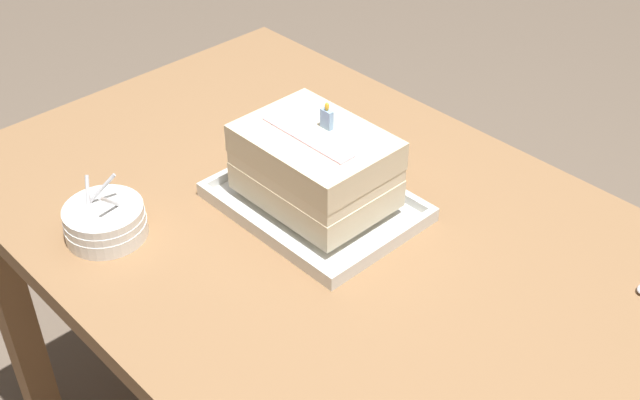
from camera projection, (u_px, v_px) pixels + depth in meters
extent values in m
cube|color=olive|center=(325.00, 231.00, 1.29)|extent=(1.22, 0.79, 0.04)
cube|color=olive|center=(19.00, 325.00, 1.66)|extent=(0.06, 0.06, 0.73)
cube|color=olive|center=(268.00, 191.00, 2.03)|extent=(0.06, 0.06, 0.73)
cube|color=silver|center=(315.00, 206.00, 1.31)|extent=(0.32, 0.24, 0.01)
cube|color=silver|center=(262.00, 230.00, 1.24)|extent=(0.32, 0.01, 0.02)
cube|color=silver|center=(364.00, 172.00, 1.36)|extent=(0.32, 0.01, 0.02)
cube|color=silver|center=(254.00, 161.00, 1.39)|extent=(0.01, 0.21, 0.02)
cube|color=silver|center=(385.00, 244.00, 1.21)|extent=(0.01, 0.21, 0.02)
cube|color=beige|center=(315.00, 184.00, 1.28)|extent=(0.23, 0.17, 0.05)
cube|color=beige|center=(315.00, 166.00, 1.26)|extent=(0.23, 0.17, 0.02)
cube|color=beige|center=(315.00, 147.00, 1.24)|extent=(0.23, 0.17, 0.05)
cube|color=beige|center=(309.00, 136.00, 1.22)|extent=(0.17, 0.03, 0.00)
cube|color=#8CB7EA|center=(327.00, 119.00, 1.23)|extent=(0.02, 0.01, 0.03)
ellipsoid|color=yellow|center=(327.00, 107.00, 1.22)|extent=(0.01, 0.01, 0.01)
cylinder|color=white|center=(107.00, 228.00, 1.25)|extent=(0.13, 0.13, 0.02)
cylinder|color=white|center=(105.00, 221.00, 1.24)|extent=(0.12, 0.12, 0.02)
cylinder|color=white|center=(104.00, 214.00, 1.23)|extent=(0.12, 0.12, 0.02)
cylinder|color=silver|center=(111.00, 202.00, 1.21)|extent=(0.03, 0.05, 0.05)
cylinder|color=silver|center=(100.00, 191.00, 1.23)|extent=(0.03, 0.05, 0.06)
cylinder|color=silver|center=(88.00, 200.00, 1.21)|extent=(0.04, 0.04, 0.07)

